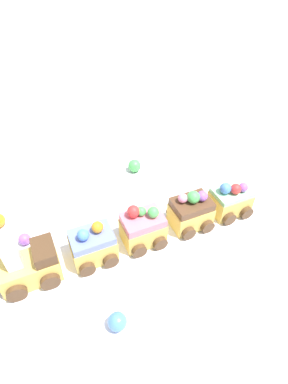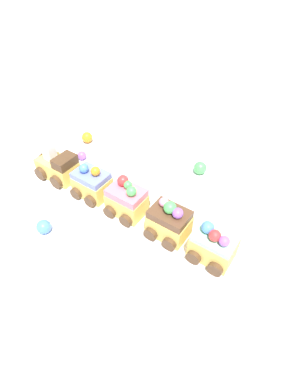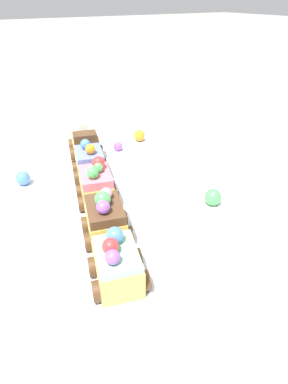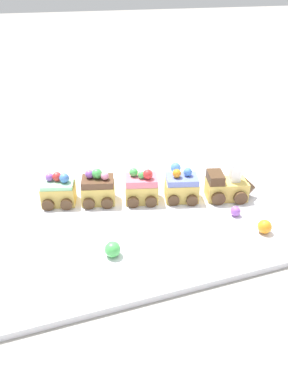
{
  "view_description": "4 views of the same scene",
  "coord_description": "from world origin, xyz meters",
  "views": [
    {
      "loc": [
        0.2,
        0.3,
        0.42
      ],
      "look_at": [
        -0.05,
        0.0,
        0.07
      ],
      "focal_mm": 28.0,
      "sensor_mm": 36.0,
      "label": 1
    },
    {
      "loc": [
        -0.17,
        0.4,
        0.43
      ],
      "look_at": [
        -0.04,
        0.04,
        0.07
      ],
      "focal_mm": 28.0,
      "sensor_mm": 36.0,
      "label": 2
    },
    {
      "loc": [
        -0.41,
        0.19,
        0.31
      ],
      "look_at": [
        -0.05,
        -0.03,
        0.03
      ],
      "focal_mm": 28.0,
      "sensor_mm": 36.0,
      "label": 3
    },
    {
      "loc": [
        -0.23,
        -0.62,
        0.44
      ],
      "look_at": [
        -0.03,
        -0.04,
        0.08
      ],
      "focal_mm": 35.0,
      "sensor_mm": 36.0,
      "label": 4
    }
  ],
  "objects": [
    {
      "name": "display_board",
      "position": [
        0.0,
        0.0,
        0.01
      ],
      "size": [
        0.79,
        0.46,
        0.01
      ],
      "primitive_type": "cube",
      "color": "white",
      "rests_on": "ground_plane"
    },
    {
      "name": "cake_car_mint",
      "position": [
        -0.18,
        0.09,
        0.04
      ],
      "size": [
        0.08,
        0.08,
        0.07
      ],
      "rotation": [
        0.0,
        0.0,
        -0.27
      ],
      "color": "#E0BC56",
      "rests_on": "display_board"
    },
    {
      "name": "gumball_blue",
      "position": [
        0.11,
        0.14,
        0.03
      ],
      "size": [
        0.03,
        0.03,
        0.03
      ],
      "primitive_type": "sphere",
      "color": "#4C84E0",
      "rests_on": "display_board"
    },
    {
      "name": "gumball_green",
      "position": [
        -0.12,
        -0.12,
        0.03
      ],
      "size": [
        0.03,
        0.03,
        0.03
      ],
      "primitive_type": "sphere",
      "color": "#4CBC56",
      "rests_on": "display_board"
    },
    {
      "name": "cake_car_blueberry",
      "position": [
        0.07,
        0.02,
        0.04
      ],
      "size": [
        0.08,
        0.08,
        0.07
      ],
      "rotation": [
        0.0,
        0.0,
        -0.27
      ],
      "color": "#E0BC56",
      "rests_on": "display_board"
    },
    {
      "name": "ground_plane",
      "position": [
        0.0,
        0.0,
        0.0
      ],
      "size": [
        10.0,
        10.0,
        0.0
      ],
      "primitive_type": "plane",
      "color": "gray"
    },
    {
      "name": "gumball_orange",
      "position": [
        0.17,
        -0.15,
        0.03
      ],
      "size": [
        0.03,
        0.03,
        0.03
      ],
      "primitive_type": "sphere",
      "color": "orange",
      "rests_on": "display_board"
    },
    {
      "name": "gumball_purple",
      "position": [
        0.15,
        -0.08,
        0.02
      ],
      "size": [
        0.02,
        0.02,
        0.02
      ],
      "primitive_type": "sphere",
      "color": "#9956C6",
      "rests_on": "display_board"
    },
    {
      "name": "cake_train_locomotive",
      "position": [
        0.18,
        -0.01,
        0.04
      ],
      "size": [
        0.12,
        0.08,
        0.08
      ],
      "rotation": [
        0.0,
        0.0,
        -0.27
      ],
      "color": "#E0BC56",
      "rests_on": "display_board"
    },
    {
      "name": "cake_car_strawberry",
      "position": [
        -0.01,
        0.04,
        0.04
      ],
      "size": [
        0.08,
        0.08,
        0.08
      ],
      "rotation": [
        0.0,
        0.0,
        -0.27
      ],
      "color": "#E0BC56",
      "rests_on": "display_board"
    },
    {
      "name": "cake_car_chocolate",
      "position": [
        -0.1,
        0.07,
        0.04
      ],
      "size": [
        0.08,
        0.08,
        0.08
      ],
      "rotation": [
        0.0,
        0.0,
        -0.27
      ],
      "color": "#E0BC56",
      "rests_on": "display_board"
    }
  ]
}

